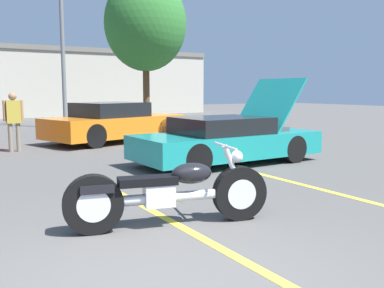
{
  "coord_description": "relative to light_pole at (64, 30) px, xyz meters",
  "views": [
    {
      "loc": [
        -1.51,
        -2.99,
        1.66
      ],
      "look_at": [
        2.03,
        2.88,
        0.8
      ],
      "focal_mm": 40.0,
      "sensor_mm": 36.0,
      "label": 1
    }
  ],
  "objects": [
    {
      "name": "motorcycle",
      "position": [
        -2.62,
        -14.53,
        -3.84
      ],
      "size": [
        2.51,
        0.91,
        0.99
      ],
      "rotation": [
        0.0,
        0.0,
        -0.24
      ],
      "color": "black",
      "rests_on": "ground"
    },
    {
      "name": "parking_stripe_middle",
      "position": [
        -2.52,
        -14.2,
        -4.25
      ],
      "size": [
        0.12,
        5.15,
        0.01
      ],
      "primitive_type": "cube",
      "color": "yellow",
      "rests_on": "ground"
    },
    {
      "name": "parking_stripe_back",
      "position": [
        0.48,
        -14.2,
        -4.25
      ],
      "size": [
        0.12,
        5.15,
        0.01
      ],
      "primitive_type": "cube",
      "color": "yellow",
      "rests_on": "ground"
    },
    {
      "name": "spectator_by_show_car",
      "position": [
        -3.2,
        -6.67,
        -3.3
      ],
      "size": [
        0.52,
        0.21,
        1.61
      ],
      "color": "gray",
      "rests_on": "ground"
    },
    {
      "name": "parked_car_right_row",
      "position": [
        -0.05,
        -5.9,
        -3.64
      ],
      "size": [
        4.85,
        3.14,
        1.28
      ],
      "rotation": [
        0.0,
        0.0,
        0.3
      ],
      "color": "orange",
      "rests_on": "ground"
    },
    {
      "name": "tree_background",
      "position": [
        3.82,
        -0.11,
        0.53
      ],
      "size": [
        3.88,
        3.88,
        7.03
      ],
      "color": "brown",
      "rests_on": "ground"
    },
    {
      "name": "light_pole",
      "position": [
        0.0,
        0.0,
        0.0
      ],
      "size": [
        1.21,
        0.28,
        7.74
      ],
      "color": "slate",
      "rests_on": "ground"
    },
    {
      "name": "show_car_hood_open",
      "position": [
        0.7,
        -11.16,
        -3.71
      ],
      "size": [
        4.4,
        1.89,
        1.95
      ],
      "rotation": [
        0.0,
        0.0,
        0.03
      ],
      "color": "teal",
      "rests_on": "ground"
    }
  ]
}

